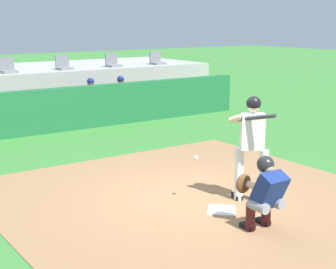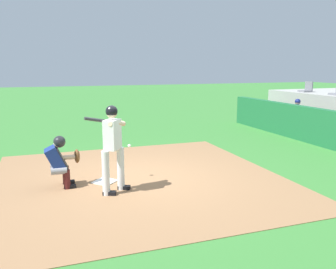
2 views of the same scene
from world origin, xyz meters
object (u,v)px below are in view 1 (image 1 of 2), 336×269
dugout_player_1 (93,99)px  dugout_player_2 (123,96)px  stadium_seat_5 (113,63)px  batter_at_plate (252,142)px  stadium_seat_4 (64,66)px  catcher_crouched (264,191)px  stadium_seat_6 (157,61)px  home_plate (222,210)px  stadium_seat_3 (8,69)px

dugout_player_1 → dugout_player_2: bearing=0.0°
dugout_player_1 → stadium_seat_5: 2.88m
batter_at_plate → stadium_seat_4: (1.16, 10.10, 0.50)m
catcher_crouched → dugout_player_1: bearing=78.3°
dugout_player_1 → stadium_seat_4: size_ratio=2.71×
stadium_seat_5 → stadium_seat_6: same height
stadium_seat_6 → stadium_seat_5: bearing=180.0°
stadium_seat_4 → home_plate: bearing=-100.3°
dugout_player_2 → stadium_seat_5: size_ratio=2.71×
batter_at_plate → stadium_seat_4: size_ratio=3.76×
home_plate → stadium_seat_3: stadium_seat_3 is taller
stadium_seat_4 → dugout_player_2: bearing=-62.6°
catcher_crouched → stadium_seat_5: stadium_seat_5 is taller
dugout_player_1 → stadium_seat_3: (-1.87, 2.03, 0.86)m
home_plate → stadium_seat_4: size_ratio=0.92×
home_plate → stadium_seat_6: stadium_seat_6 is taller
dugout_player_1 → dugout_player_2: same height
batter_at_plate → dugout_player_2: batter_at_plate is taller
stadium_seat_6 → catcher_crouched: bearing=-116.7°
dugout_player_1 → home_plate: bearing=-102.9°
batter_at_plate → stadium_seat_4: 10.18m
dugout_player_1 → stadium_seat_3: 2.89m
dugout_player_2 → stadium_seat_4: size_ratio=2.71×
dugout_player_2 → stadium_seat_3: bearing=145.1°
dugout_player_2 → stadium_seat_5: 2.35m
home_plate → stadium_seat_5: 10.94m
batter_at_plate → stadium_seat_3: (-0.69, 10.10, 0.50)m
stadium_seat_3 → stadium_seat_4: same height
stadium_seat_4 → stadium_seat_5: bearing=0.0°
stadium_seat_3 → stadium_seat_6: same height
stadium_seat_4 → stadium_seat_5: same height
home_plate → stadium_seat_4: stadium_seat_4 is taller
dugout_player_2 → stadium_seat_3: (-2.91, 2.03, 0.86)m
stadium_seat_6 → dugout_player_2: bearing=-142.6°
catcher_crouched → dugout_player_2: bearing=72.1°
stadium_seat_4 → stadium_seat_6: (3.71, 0.00, 0.00)m
batter_at_plate → dugout_player_1: bearing=81.7°
dugout_player_2 → stadium_seat_6: size_ratio=2.71×
stadium_seat_4 → catcher_crouched: bearing=-99.5°
catcher_crouched → stadium_seat_5: bearing=71.4°
stadium_seat_3 → stadium_seat_5: same height
dugout_player_1 → stadium_seat_6: stadium_seat_6 is taller
stadium_seat_4 → stadium_seat_6: size_ratio=1.00×
dugout_player_1 → stadium_seat_4: 2.21m
batter_at_plate → stadium_seat_3: size_ratio=3.76×
home_plate → dugout_player_1: size_ratio=0.34×
stadium_seat_4 → stadium_seat_6: bearing=0.0°
dugout_player_2 → stadium_seat_5: (0.80, 2.03, 0.86)m
batter_at_plate → stadium_seat_4: bearing=83.4°
dugout_player_1 → catcher_crouched: bearing=-101.7°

